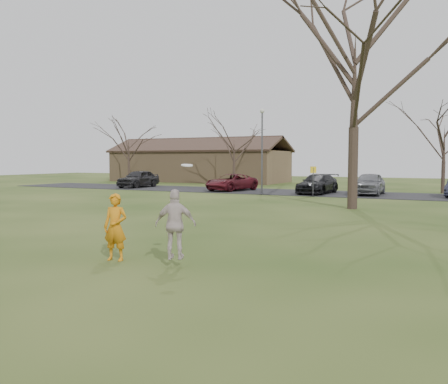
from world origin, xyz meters
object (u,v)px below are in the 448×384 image
at_px(building, 199,165).
at_px(car_2, 231,182).
at_px(catching_play, 176,224).
at_px(player_defender, 115,227).
at_px(car_3, 318,184).
at_px(car_4, 369,183).
at_px(car_0, 138,178).
at_px(lamp_post, 262,140).
at_px(big_tree, 355,72).

bearing_deg(building, car_2, -51.85).
bearing_deg(catching_play, building, 118.57).
bearing_deg(player_defender, car_3, 81.53).
height_order(car_3, building, building).
bearing_deg(car_4, car_3, -171.55).
bearing_deg(building, catching_play, -61.43).
distance_m(car_2, catching_play, 26.87).
bearing_deg(car_4, car_0, -179.88).
bearing_deg(building, car_4, -31.33).
height_order(car_4, lamp_post, lamp_post).
distance_m(car_3, building, 22.26).
xyz_separation_m(player_defender, big_tree, (2.97, 15.22, 6.15)).
distance_m(player_defender, lamp_post, 23.48).
bearing_deg(big_tree, building, 133.73).
bearing_deg(catching_play, lamp_post, 106.68).
xyz_separation_m(car_4, big_tree, (0.73, -10.05, 6.16)).
height_order(car_0, building, building).
bearing_deg(big_tree, lamp_post, 136.85).
bearing_deg(lamp_post, car_2, 148.80).
distance_m(building, big_tree, 32.23).
bearing_deg(lamp_post, car_4, 19.35).
height_order(car_0, car_4, car_4).
bearing_deg(car_0, catching_play, -52.62).
distance_m(car_0, car_4, 20.29).
xyz_separation_m(player_defender, car_2, (-8.51, 24.83, -0.13)).
relative_size(car_4, catching_play, 2.08).
bearing_deg(big_tree, car_4, 94.15).
distance_m(car_4, building, 24.93).
height_order(player_defender, catching_play, catching_play).
height_order(player_defender, car_2, player_defender).
height_order(car_2, car_3, car_3).
distance_m(player_defender, car_4, 25.37).
height_order(player_defender, car_4, player_defender).
bearing_deg(big_tree, car_3, 114.54).
xyz_separation_m(player_defender, car_3, (-1.37, 24.72, -0.09)).
bearing_deg(car_0, big_tree, -26.19).
relative_size(catching_play, building, 0.11).
relative_size(car_0, car_3, 0.94).
distance_m(player_defender, car_2, 26.25).
xyz_separation_m(car_4, catching_play, (-0.46, -25.26, 0.19)).
relative_size(catching_play, lamp_post, 0.36).
xyz_separation_m(car_2, car_3, (7.14, -0.10, 0.04)).
bearing_deg(big_tree, car_2, 140.08).
height_order(car_3, catching_play, catching_play).
height_order(car_2, catching_play, catching_play).
bearing_deg(car_3, player_defender, -82.34).
bearing_deg(catching_play, car_0, 128.24).
height_order(car_4, big_tree, big_tree).
relative_size(car_0, big_tree, 0.33).
bearing_deg(car_2, car_4, 16.32).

